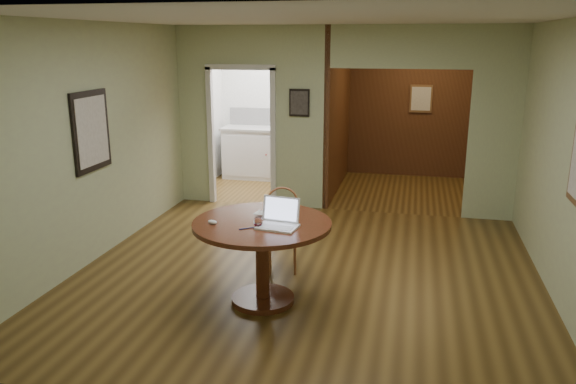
% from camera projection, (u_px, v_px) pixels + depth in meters
% --- Properties ---
extents(floor, '(5.00, 5.00, 0.00)m').
position_uv_depth(floor, '(306.00, 274.00, 6.17)').
color(floor, '#493214').
rests_on(floor, ground).
extents(room_shell, '(5.20, 7.50, 5.00)m').
position_uv_depth(room_shell, '(315.00, 119.00, 8.84)').
color(room_shell, silver).
rests_on(room_shell, ground).
extents(dining_table, '(1.32, 1.32, 0.83)m').
position_uv_depth(dining_table, '(262.00, 243.00, 5.37)').
color(dining_table, '#612818').
rests_on(dining_table, ground).
extents(chair, '(0.47, 0.47, 0.92)m').
position_uv_depth(chair, '(282.00, 225.00, 6.22)').
color(chair, '#A05B38').
rests_on(chair, ground).
extents(open_laptop, '(0.39, 0.36, 0.25)m').
position_uv_depth(open_laptop, '(279.00, 219.00, 5.19)').
color(open_laptop, white).
rests_on(open_laptop, dining_table).
extents(closed_laptop, '(0.38, 0.28, 0.03)m').
position_uv_depth(closed_laptop, '(270.00, 216.00, 5.43)').
color(closed_laptop, '#BABBC0').
rests_on(closed_laptop, dining_table).
extents(mouse, '(0.11, 0.08, 0.04)m').
position_uv_depth(mouse, '(212.00, 222.00, 5.24)').
color(mouse, white).
rests_on(mouse, dining_table).
extents(wine_glass, '(0.09, 0.09, 0.10)m').
position_uv_depth(wine_glass, '(258.00, 222.00, 5.15)').
color(wine_glass, white).
rests_on(wine_glass, dining_table).
extents(pen, '(0.13, 0.10, 0.01)m').
position_uv_depth(pen, '(247.00, 228.00, 5.12)').
color(pen, navy).
rests_on(pen, dining_table).
extents(kitchen_cabinet, '(2.06, 0.60, 0.94)m').
position_uv_depth(kitchen_cabinet, '(278.00, 154.00, 10.28)').
color(kitchen_cabinet, silver).
rests_on(kitchen_cabinet, ground).
extents(grocery_bag, '(0.32, 0.27, 0.31)m').
position_uv_depth(grocery_bag, '(322.00, 121.00, 9.95)').
color(grocery_bag, beige).
rests_on(grocery_bag, kitchen_cabinet).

